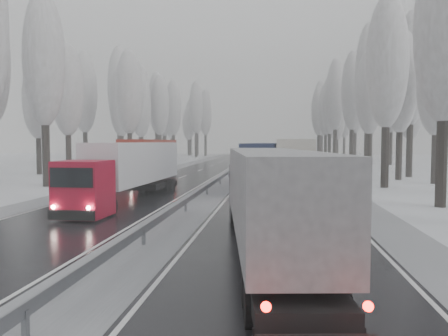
% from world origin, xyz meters
% --- Properties ---
extents(ground, '(260.00, 260.00, 0.00)m').
position_xyz_m(ground, '(0.00, 0.00, 0.00)').
color(ground, silver).
rests_on(ground, ground).
extents(carriageway_right, '(7.50, 200.00, 0.03)m').
position_xyz_m(carriageway_right, '(5.25, 30.00, 0.01)').
color(carriageway_right, black).
rests_on(carriageway_right, ground).
extents(carriageway_left, '(7.50, 200.00, 0.03)m').
position_xyz_m(carriageway_left, '(-5.25, 30.00, 0.01)').
color(carriageway_left, black).
rests_on(carriageway_left, ground).
extents(median_slush, '(3.00, 200.00, 0.04)m').
position_xyz_m(median_slush, '(0.00, 30.00, 0.02)').
color(median_slush, '#989AA0').
rests_on(median_slush, ground).
extents(shoulder_right, '(2.40, 200.00, 0.04)m').
position_xyz_m(shoulder_right, '(10.20, 30.00, 0.02)').
color(shoulder_right, '#989AA0').
rests_on(shoulder_right, ground).
extents(shoulder_left, '(2.40, 200.00, 0.04)m').
position_xyz_m(shoulder_left, '(-10.20, 30.00, 0.02)').
color(shoulder_left, '#989AA0').
rests_on(shoulder_left, ground).
extents(median_guardrail, '(0.12, 200.00, 0.76)m').
position_xyz_m(median_guardrail, '(0.00, 29.99, 0.60)').
color(median_guardrail, slate).
rests_on(median_guardrail, ground).
extents(tree_16, '(3.60, 3.60, 16.53)m').
position_xyz_m(tree_16, '(15.04, 15.67, 10.67)').
color(tree_16, black).
rests_on(tree_16, ground).
extents(tree_18, '(3.60, 3.60, 16.58)m').
position_xyz_m(tree_18, '(14.51, 27.03, 10.70)').
color(tree_18, black).
rests_on(tree_18, ground).
extents(tree_19, '(3.60, 3.60, 14.57)m').
position_xyz_m(tree_19, '(20.02, 31.03, 9.42)').
color(tree_19, black).
rests_on(tree_19, ground).
extents(tree_20, '(3.60, 3.60, 15.71)m').
position_xyz_m(tree_20, '(17.90, 35.17, 10.14)').
color(tree_20, black).
rests_on(tree_20, ground).
extents(tree_21, '(3.60, 3.60, 18.62)m').
position_xyz_m(tree_21, '(20.12, 39.17, 12.00)').
color(tree_21, black).
rests_on(tree_21, ground).
extents(tree_22, '(3.60, 3.60, 15.86)m').
position_xyz_m(tree_22, '(17.02, 45.60, 10.24)').
color(tree_22, black).
rests_on(tree_22, ground).
extents(tree_23, '(3.60, 3.60, 13.55)m').
position_xyz_m(tree_23, '(23.31, 49.60, 8.77)').
color(tree_23, black).
rests_on(tree_23, ground).
extents(tree_24, '(3.60, 3.60, 20.49)m').
position_xyz_m(tree_24, '(17.90, 51.02, 13.19)').
color(tree_24, black).
rests_on(tree_24, ground).
extents(tree_25, '(3.60, 3.60, 19.44)m').
position_xyz_m(tree_25, '(24.81, 55.02, 12.52)').
color(tree_25, black).
rests_on(tree_25, ground).
extents(tree_26, '(3.60, 3.60, 18.78)m').
position_xyz_m(tree_26, '(17.56, 61.27, 12.10)').
color(tree_26, black).
rests_on(tree_26, ground).
extents(tree_27, '(3.60, 3.60, 17.62)m').
position_xyz_m(tree_27, '(24.72, 65.27, 11.36)').
color(tree_27, black).
rests_on(tree_27, ground).
extents(tree_28, '(3.60, 3.60, 19.62)m').
position_xyz_m(tree_28, '(16.34, 71.95, 12.64)').
color(tree_28, black).
rests_on(tree_28, ground).
extents(tree_29, '(3.60, 3.60, 18.11)m').
position_xyz_m(tree_29, '(23.71, 75.95, 11.67)').
color(tree_29, black).
rests_on(tree_29, ground).
extents(tree_30, '(3.60, 3.60, 17.86)m').
position_xyz_m(tree_30, '(16.56, 81.70, 11.52)').
color(tree_30, black).
rests_on(tree_30, ground).
extents(tree_31, '(3.60, 3.60, 18.58)m').
position_xyz_m(tree_31, '(22.48, 85.70, 11.97)').
color(tree_31, black).
rests_on(tree_31, ground).
extents(tree_32, '(3.60, 3.60, 17.33)m').
position_xyz_m(tree_32, '(16.63, 89.21, 11.18)').
color(tree_32, black).
rests_on(tree_32, ground).
extents(tree_33, '(3.60, 3.60, 14.33)m').
position_xyz_m(tree_33, '(19.77, 93.21, 9.26)').
color(tree_33, black).
rests_on(tree_33, ground).
extents(tree_34, '(3.60, 3.60, 17.63)m').
position_xyz_m(tree_34, '(15.73, 96.32, 11.37)').
color(tree_34, black).
rests_on(tree_34, ground).
extents(tree_35, '(3.60, 3.60, 18.25)m').
position_xyz_m(tree_35, '(24.94, 100.32, 11.77)').
color(tree_35, black).
rests_on(tree_35, ground).
extents(tree_36, '(3.60, 3.60, 20.23)m').
position_xyz_m(tree_36, '(17.04, 106.16, 13.02)').
color(tree_36, black).
rests_on(tree_36, ground).
extents(tree_37, '(3.60, 3.60, 16.37)m').
position_xyz_m(tree_37, '(24.02, 110.16, 10.56)').
color(tree_37, black).
rests_on(tree_37, ground).
extents(tree_38, '(3.60, 3.60, 17.97)m').
position_xyz_m(tree_38, '(18.73, 116.73, 11.59)').
color(tree_38, black).
rests_on(tree_38, ground).
extents(tree_39, '(3.60, 3.60, 16.19)m').
position_xyz_m(tree_39, '(21.55, 120.73, 10.45)').
color(tree_39, black).
rests_on(tree_39, ground).
extents(tree_58, '(3.60, 3.60, 17.21)m').
position_xyz_m(tree_58, '(-15.13, 24.57, 11.10)').
color(tree_58, black).
rests_on(tree_58, ground).
extents(tree_60, '(3.60, 3.60, 14.84)m').
position_xyz_m(tree_60, '(-17.75, 34.20, 9.59)').
color(tree_60, black).
rests_on(tree_60, ground).
extents(tree_61, '(3.60, 3.60, 13.95)m').
position_xyz_m(tree_61, '(-23.52, 38.20, 9.02)').
color(tree_61, black).
rests_on(tree_61, ground).
extents(tree_62, '(3.60, 3.60, 16.04)m').
position_xyz_m(tree_62, '(-13.94, 43.73, 10.36)').
color(tree_62, black).
rests_on(tree_62, ground).
extents(tree_63, '(3.60, 3.60, 16.88)m').
position_xyz_m(tree_63, '(-21.85, 47.73, 10.89)').
color(tree_63, black).
rests_on(tree_63, ground).
extents(tree_64, '(3.60, 3.60, 15.42)m').
position_xyz_m(tree_64, '(-18.26, 52.71, 9.96)').
color(tree_64, black).
rests_on(tree_64, ground).
extents(tree_65, '(3.60, 3.60, 19.48)m').
position_xyz_m(tree_65, '(-20.05, 56.71, 12.55)').
color(tree_65, black).
rests_on(tree_65, ground).
extents(tree_66, '(3.60, 3.60, 15.23)m').
position_xyz_m(tree_66, '(-18.16, 62.35, 9.84)').
color(tree_66, black).
rests_on(tree_66, ground).
extents(tree_67, '(3.60, 3.60, 17.09)m').
position_xyz_m(tree_67, '(-19.54, 66.35, 11.03)').
color(tree_67, black).
rests_on(tree_67, ground).
extents(tree_68, '(3.60, 3.60, 16.65)m').
position_xyz_m(tree_68, '(-16.58, 69.11, 10.75)').
color(tree_68, black).
rests_on(tree_68, ground).
extents(tree_69, '(3.60, 3.60, 19.35)m').
position_xyz_m(tree_69, '(-21.42, 73.11, 12.46)').
color(tree_69, black).
rests_on(tree_69, ground).
extents(tree_70, '(3.60, 3.60, 17.09)m').
position_xyz_m(tree_70, '(-16.33, 79.19, 11.03)').
color(tree_70, black).
rests_on(tree_70, ground).
extents(tree_71, '(3.60, 3.60, 19.61)m').
position_xyz_m(tree_71, '(-21.09, 83.19, 12.63)').
color(tree_71, black).
rests_on(tree_71, ground).
extents(tree_72, '(3.60, 3.60, 15.11)m').
position_xyz_m(tree_72, '(-18.93, 88.54, 9.76)').
color(tree_72, black).
rests_on(tree_72, ground).
extents(tree_73, '(3.60, 3.60, 17.22)m').
position_xyz_m(tree_73, '(-21.82, 92.54, 11.11)').
color(tree_73, black).
rests_on(tree_73, ground).
extents(tree_74, '(3.60, 3.60, 19.68)m').
position_xyz_m(tree_74, '(-15.07, 99.33, 12.67)').
color(tree_74, black).
rests_on(tree_74, ground).
extents(tree_75, '(3.60, 3.60, 18.60)m').
position_xyz_m(tree_75, '(-24.20, 103.33, 11.99)').
color(tree_75, black).
rests_on(tree_75, ground).
extents(tree_76, '(3.60, 3.60, 18.55)m').
position_xyz_m(tree_76, '(-14.05, 108.72, 11.95)').
color(tree_76, black).
rests_on(tree_76, ground).
extents(tree_77, '(3.60, 3.60, 14.32)m').
position_xyz_m(tree_77, '(-19.66, 112.72, 9.26)').
color(tree_77, black).
rests_on(tree_77, ground).
extents(tree_78, '(3.60, 3.60, 19.55)m').
position_xyz_m(tree_78, '(-17.56, 115.31, 12.59)').
color(tree_78, black).
rests_on(tree_78, ground).
extents(tree_79, '(3.60, 3.60, 17.07)m').
position_xyz_m(tree_79, '(-20.33, 119.31, 11.01)').
color(tree_79, black).
rests_on(tree_79, ground).
extents(truck_grey_tarp, '(4.01, 14.53, 3.69)m').
position_xyz_m(truck_grey_tarp, '(4.71, 2.90, 2.16)').
color(truck_grey_tarp, '#505156').
rests_on(truck_grey_tarp, ground).
extents(truck_blue_box, '(2.77, 15.08, 3.85)m').
position_xyz_m(truck_blue_box, '(3.98, 24.47, 2.25)').
color(truck_blue_box, '#1C1D47').
rests_on(truck_blue_box, ground).
extents(truck_cream_box, '(3.19, 16.28, 4.15)m').
position_xyz_m(truck_cream_box, '(6.71, 24.84, 2.42)').
color(truck_cream_box, '#B4AC9F').
rests_on(truck_cream_box, ground).
extents(box_truck_distant, '(2.66, 6.92, 2.53)m').
position_xyz_m(box_truck_distant, '(7.14, 75.22, 1.29)').
color(box_truck_distant, silver).
rests_on(box_truck_distant, ground).
extents(truck_red_white, '(2.97, 15.35, 3.92)m').
position_xyz_m(truck_red_white, '(-4.46, 15.87, 2.29)').
color(truck_red_white, maroon).
rests_on(truck_red_white, ground).
extents(truck_red_red, '(2.69, 16.39, 4.20)m').
position_xyz_m(truck_red_red, '(-8.16, 32.23, 2.45)').
color(truck_red_red, red).
rests_on(truck_red_red, ground).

